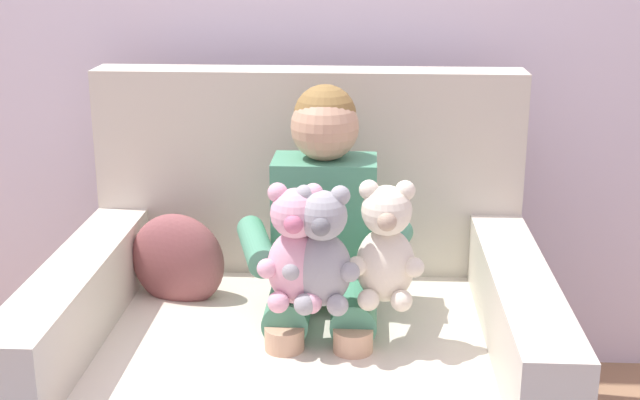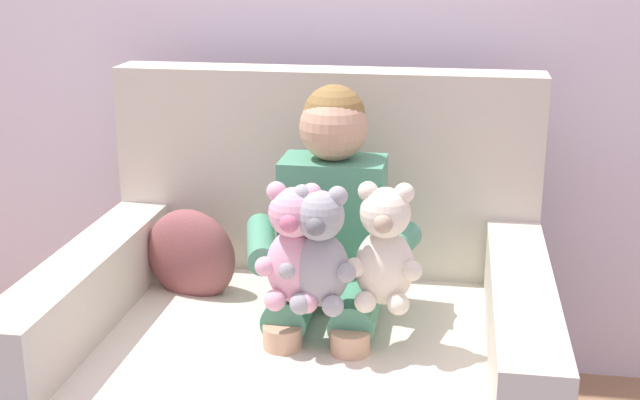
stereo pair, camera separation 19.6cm
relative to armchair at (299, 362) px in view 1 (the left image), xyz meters
The scene contains 6 objects.
armchair is the anchor object (origin of this frame).
seated_child 0.34m from the armchair, 30.83° to the left, with size 0.45×0.39×0.82m.
plush_grey 0.40m from the armchair, 66.80° to the right, with size 0.17×0.14×0.29m.
plush_pink 0.39m from the armchair, 87.27° to the right, with size 0.17×0.14×0.29m.
plush_cream 0.44m from the armchair, 30.29° to the right, with size 0.18×0.14×0.30m.
throw_pillow 0.42m from the armchair, 157.78° to the left, with size 0.26×0.12×0.26m, color #8C4C4C.
Camera 1 is at (0.17, -1.92, 1.34)m, focal length 48.35 mm.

